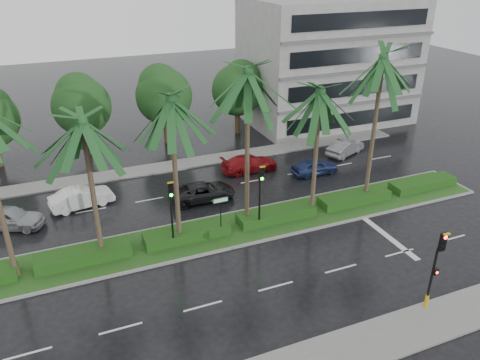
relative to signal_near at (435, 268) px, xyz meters
name	(u,v)px	position (x,y,z in m)	size (l,w,h in m)	color
ground	(239,238)	(-6.00, 9.39, -2.50)	(120.00, 120.00, 0.00)	black
near_sidewalk	(330,357)	(-6.00, -0.81, -2.44)	(40.00, 2.40, 0.12)	slate
far_sidewalk	(184,164)	(-6.00, 21.39, -2.44)	(40.00, 2.00, 0.12)	slate
median	(233,229)	(-6.00, 10.39, -2.42)	(36.00, 4.00, 0.15)	gray
hedge	(233,224)	(-6.00, 10.39, -2.05)	(35.20, 1.40, 0.60)	#1F4413
lane_markings	(287,231)	(-2.96, 8.96, -2.50)	(34.00, 13.06, 0.01)	silver
palm_row	(211,101)	(-7.25, 10.41, 5.96)	(26.30, 4.20, 10.65)	#423226
signal_near	(435,268)	(0.00, 0.00, 0.00)	(0.34, 0.45, 4.36)	black
signal_median_left	(171,205)	(-10.00, 9.69, 0.49)	(0.34, 0.42, 4.36)	black
signal_median_right	(261,188)	(-4.50, 9.69, 0.49)	(0.34, 0.42, 4.36)	black
street_sign	(221,207)	(-7.00, 9.87, -0.38)	(0.95, 0.09, 2.60)	black
bg_trees	(184,90)	(-4.15, 26.98, 2.18)	(33.07, 5.61, 8.11)	#362A18
building	(328,61)	(11.00, 27.39, 3.50)	(16.00, 10.00, 12.00)	gray
car_silver	(9,218)	(-18.93, 16.06, -1.78)	(4.25, 1.71, 1.45)	#9CA0A3
car_white	(82,197)	(-14.43, 17.19, -1.81)	(4.21, 1.47, 1.39)	white
car_darkgrey	(202,192)	(-6.50, 15.00, -1.87)	(4.56, 2.10, 1.27)	black
car_red	(250,163)	(-1.50, 18.20, -1.84)	(4.56, 1.85, 1.32)	maroon
car_blue	(315,166)	(3.00, 15.73, -1.87)	(3.75, 1.51, 1.28)	navy
car_grey	(345,147)	(7.50, 18.20, -1.85)	(3.99, 1.39, 1.32)	slate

